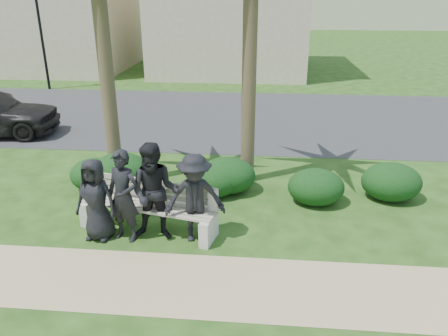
{
  "coord_description": "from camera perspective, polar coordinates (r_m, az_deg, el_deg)",
  "views": [
    {
      "loc": [
        0.94,
        -7.38,
        4.28
      ],
      "look_at": [
        0.17,
        1.0,
        0.84
      ],
      "focal_mm": 35.0,
      "sensor_mm": 36.0,
      "label": 1
    }
  ],
  "objects": [
    {
      "name": "hedge_a",
      "position": [
        10.39,
        -16.4,
        -0.75
      ],
      "size": [
        1.17,
        0.97,
        0.76
      ],
      "primitive_type": "ellipsoid",
      "color": "black",
      "rests_on": "ground"
    },
    {
      "name": "hedge_b",
      "position": [
        10.23,
        -13.24,
        -0.39
      ],
      "size": [
        1.36,
        1.13,
        0.89
      ],
      "primitive_type": "ellipsoid",
      "color": "black",
      "rests_on": "ground"
    },
    {
      "name": "park_bench",
      "position": [
        8.43,
        -9.9,
        -5.41
      ],
      "size": [
        2.76,
        1.17,
        0.92
      ],
      "rotation": [
        0.0,
        0.0,
        -0.22
      ],
      "color": "#A19787",
      "rests_on": "ground"
    },
    {
      "name": "stucco_bldg_left",
      "position": [
        28.5,
        -23.16,
        19.35
      ],
      "size": [
        10.4,
        8.4,
        7.3
      ],
      "color": "#BBA88C",
      "rests_on": "ground"
    },
    {
      "name": "hedge_d",
      "position": [
        9.87,
        0.46,
        -0.83
      ],
      "size": [
        1.27,
        1.05,
        0.83
      ],
      "primitive_type": "ellipsoid",
      "color": "black",
      "rests_on": "ground"
    },
    {
      "name": "ground",
      "position": [
        8.59,
        -1.76,
        -7.67
      ],
      "size": [
        160.0,
        160.0,
        0.0
      ],
      "primitive_type": "plane",
      "color": "#1E3D11",
      "rests_on": "ground"
    },
    {
      "name": "man_b",
      "position": [
        8.01,
        -13.0,
        -3.62
      ],
      "size": [
        0.72,
        0.58,
        1.73
      ],
      "primitive_type": "imported",
      "rotation": [
        0.0,
        0.0,
        -0.3
      ],
      "color": "black",
      "rests_on": "ground"
    },
    {
      "name": "hedge_f",
      "position": [
        10.2,
        21.03,
        -1.57
      ],
      "size": [
        1.29,
        1.06,
        0.84
      ],
      "primitive_type": "ellipsoid",
      "color": "black",
      "rests_on": "ground"
    },
    {
      "name": "street_lamp",
      "position": [
        21.82,
        -22.95,
        17.09
      ],
      "size": [
        0.36,
        0.36,
        4.29
      ],
      "color": "black",
      "rests_on": "ground"
    },
    {
      "name": "hedge_e",
      "position": [
        9.54,
        11.93,
        -2.3
      ],
      "size": [
        1.21,
        1.0,
        0.79
      ],
      "primitive_type": "ellipsoid",
      "color": "black",
      "rests_on": "ground"
    },
    {
      "name": "man_d",
      "position": [
        7.81,
        -3.81,
        -3.97
      ],
      "size": [
        1.18,
        0.82,
        1.67
      ],
      "primitive_type": "imported",
      "rotation": [
        0.0,
        0.0,
        0.2
      ],
      "color": "black",
      "rests_on": "ground"
    },
    {
      "name": "stucco_bldg_right",
      "position": [
        25.46,
        0.91,
        20.86
      ],
      "size": [
        8.4,
        8.4,
        7.3
      ],
      "color": "#BBA88C",
      "rests_on": "ground"
    },
    {
      "name": "man_a",
      "position": [
        8.21,
        -16.38,
        -4.01
      ],
      "size": [
        0.82,
        0.59,
        1.55
      ],
      "primitive_type": "imported",
      "rotation": [
        0.0,
        0.0,
        -0.14
      ],
      "color": "black",
      "rests_on": "ground"
    },
    {
      "name": "man_c",
      "position": [
        7.92,
        -9.01,
        -3.16
      ],
      "size": [
        0.9,
        0.71,
        1.84
      ],
      "primitive_type": "imported",
      "rotation": [
        0.0,
        0.0,
        0.01
      ],
      "color": "black",
      "rests_on": "ground"
    },
    {
      "name": "hedge_c",
      "position": [
        9.7,
        -1.41,
        -1.57
      ],
      "size": [
        1.12,
        0.92,
        0.73
      ],
      "primitive_type": "ellipsoid",
      "color": "black",
      "rests_on": "ground"
    },
    {
      "name": "footpath",
      "position": [
        7.1,
        -3.55,
        -14.9
      ],
      "size": [
        30.0,
        1.6,
        0.01
      ],
      "primitive_type": "cube",
      "color": "tan",
      "rests_on": "ground"
    },
    {
      "name": "asphalt_street",
      "position": [
        15.99,
        1.68,
        6.71
      ],
      "size": [
        160.0,
        8.0,
        0.01
      ],
      "primitive_type": "cube",
      "color": "#2D2D30",
      "rests_on": "ground"
    }
  ]
}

